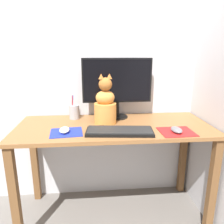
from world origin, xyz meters
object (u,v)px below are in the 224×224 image
at_px(monitor, 117,84).
at_px(computer_mouse_right, 176,130).
at_px(computer_mouse_left, 64,130).
at_px(cat, 105,105).
at_px(keyboard, 120,131).
at_px(pen_cup, 74,112).

height_order(monitor, computer_mouse_right, monitor).
xyz_separation_m(computer_mouse_left, cat, (0.27, 0.17, 0.11)).
relative_size(computer_mouse_left, computer_mouse_right, 0.92).
height_order(monitor, computer_mouse_left, monitor).
xyz_separation_m(keyboard, computer_mouse_right, (0.36, -0.03, 0.01)).
height_order(monitor, cat, monitor).
relative_size(monitor, computer_mouse_left, 5.23).
height_order(computer_mouse_left, computer_mouse_right, computer_mouse_left).
distance_m(monitor, computer_mouse_right, 0.56).
xyz_separation_m(monitor, keyboard, (-0.02, -0.34, -0.25)).
bearing_deg(keyboard, pen_cup, 138.52).
xyz_separation_m(computer_mouse_left, pen_cup, (0.04, 0.31, 0.03)).
bearing_deg(computer_mouse_right, monitor, 132.63).
xyz_separation_m(monitor, pen_cup, (-0.33, -0.01, -0.21)).
bearing_deg(monitor, cat, -125.17).
height_order(monitor, pen_cup, monitor).
relative_size(keyboard, cat, 1.23).
relative_size(cat, pen_cup, 1.97).
bearing_deg(pen_cup, monitor, 0.99).
height_order(computer_mouse_right, cat, cat).
height_order(computer_mouse_right, pen_cup, pen_cup).
distance_m(keyboard, computer_mouse_left, 0.35).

